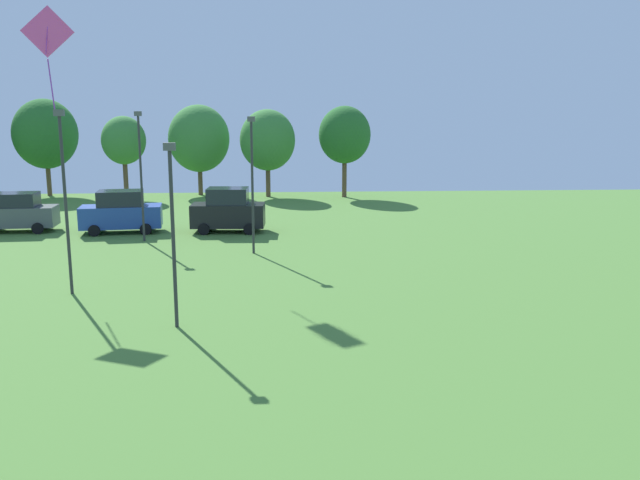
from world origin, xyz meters
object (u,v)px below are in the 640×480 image
object	(u,v)px
treeline_tree_2	(124,141)
light_post_0	(65,193)
light_post_1	(173,225)
light_post_3	(252,178)
treeline_tree_4	(268,140)
parked_car_leftmost	(16,212)
kite_flying_2	(48,35)
parked_car_second_from_left	(121,212)
parked_car_third_from_left	(228,211)
light_post_2	(141,169)
treeline_tree_1	(45,134)
treeline_tree_3	(199,139)
treeline_tree_5	(345,135)

from	to	relation	value
treeline_tree_2	light_post_0	bearing A→B (deg)	-81.77
light_post_1	light_post_3	size ratio (longest dim) A/B	0.90
treeline_tree_4	parked_car_leftmost	bearing A→B (deg)	-133.82
kite_flying_2	parked_car_second_from_left	xyz separation A→B (m)	(0.15, 9.84, -8.57)
light_post_3	parked_car_leftmost	bearing A→B (deg)	154.31
light_post_0	parked_car_leftmost	bearing A→B (deg)	117.51
light_post_0	parked_car_third_from_left	bearing A→B (deg)	68.52
light_post_2	treeline_tree_1	world-z (taller)	treeline_tree_1
parked_car_third_from_left	treeline_tree_2	distance (m)	17.75
kite_flying_2	parked_car_second_from_left	bearing A→B (deg)	89.15
treeline_tree_1	light_post_1	bearing A→B (deg)	-65.98
kite_flying_2	parked_car_third_from_left	size ratio (longest dim) A/B	1.00
treeline_tree_1	kite_flying_2	bearing A→B (deg)	-70.67
light_post_3	treeline_tree_1	bearing A→B (deg)	127.01
light_post_2	treeline_tree_3	size ratio (longest dim) A/B	0.94
light_post_2	kite_flying_2	bearing A→B (deg)	-104.35
parked_car_third_from_left	light_post_2	bearing A→B (deg)	-147.96
light_post_2	treeline_tree_4	world-z (taller)	treeline_tree_4
light_post_0	light_post_1	bearing A→B (deg)	-42.74
light_post_3	treeline_tree_1	world-z (taller)	treeline_tree_1
treeline_tree_1	light_post_2	bearing A→B (deg)	-59.87
parked_car_leftmost	treeline_tree_1	size ratio (longest dim) A/B	0.58
treeline_tree_4	treeline_tree_1	bearing A→B (deg)	174.80
light_post_2	light_post_0	bearing A→B (deg)	-94.03
parked_car_second_from_left	light_post_1	xyz separation A→B (m)	(5.58, -17.02, 2.17)
parked_car_second_from_left	treeline_tree_5	size ratio (longest dim) A/B	0.65
light_post_0	light_post_3	world-z (taller)	light_post_0
light_post_3	treeline_tree_5	xyz separation A→B (m)	(6.34, 20.52, 1.16)
parked_car_leftmost	treeline_tree_2	size ratio (longest dim) A/B	0.70
light_post_2	treeline_tree_5	xyz separation A→B (m)	(12.24, 17.13, 1.05)
treeline_tree_1	parked_car_leftmost	bearing A→B (deg)	-77.79
parked_car_leftmost	light_post_3	world-z (taller)	light_post_3
parked_car_third_from_left	light_post_0	distance (m)	13.88
light_post_3	treeline_tree_1	size ratio (longest dim) A/B	0.86
parked_car_second_from_left	treeline_tree_5	xyz separation A→B (m)	(13.97, 14.60, 3.66)
kite_flying_2	light_post_0	distance (m)	6.69
light_post_0	treeline_tree_4	distance (m)	28.85
light_post_1	treeline_tree_3	bearing A→B (deg)	95.20
parked_car_second_from_left	kite_flying_2	bearing A→B (deg)	-97.50
treeline_tree_5	parked_car_second_from_left	bearing A→B (deg)	-133.73
parked_car_leftmost	light_post_0	bearing A→B (deg)	-66.39
treeline_tree_2	parked_car_second_from_left	bearing A→B (deg)	-78.60
parked_car_leftmost	treeline_tree_4	size ratio (longest dim) A/B	0.65
parked_car_second_from_left	light_post_0	distance (m)	13.10
treeline_tree_3	parked_car_third_from_left	bearing A→B (deg)	-78.26
parked_car_leftmost	treeline_tree_2	world-z (taller)	treeline_tree_2
parked_car_leftmost	parked_car_second_from_left	world-z (taller)	parked_car_second_from_left
parked_car_leftmost	parked_car_third_from_left	world-z (taller)	parked_car_third_from_left
parked_car_leftmost	treeline_tree_3	size ratio (longest dim) A/B	0.61
light_post_0	light_post_3	bearing A→B (deg)	46.01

